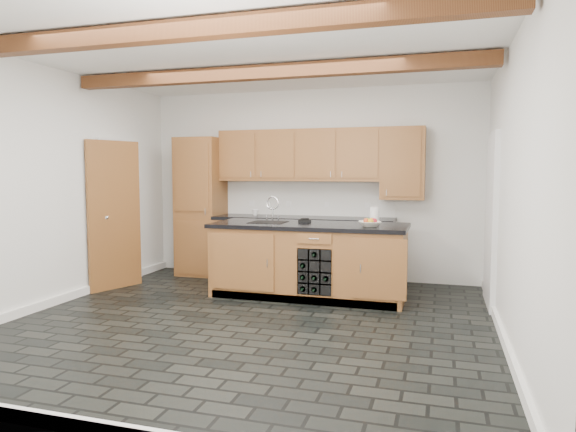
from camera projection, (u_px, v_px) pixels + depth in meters
name	position (u px, v px, depth m)	size (l,w,h in m)	color
ground	(251.00, 322.00, 5.42)	(5.00, 5.00, 0.00)	black
room_shell	(260.00, 177.00, 5.82)	(5.01, 5.00, 5.00)	white
back_cabinetry	(281.00, 213.00, 7.58)	(3.65, 0.62, 2.20)	#945B2F
island	(309.00, 260.00, 6.52)	(2.48, 0.96, 0.93)	#945B2F
faucet	(269.00, 219.00, 6.68)	(0.45, 0.40, 0.34)	black
kitchen_scale	(305.00, 220.00, 6.67)	(0.19, 0.13, 0.05)	black
fruit_bowl	(370.00, 224.00, 6.12)	(0.26, 0.26, 0.06)	silver
fruit_cluster	(370.00, 221.00, 6.12)	(0.16, 0.17, 0.07)	#B31725
paper_towel	(375.00, 216.00, 6.34)	(0.12, 0.12, 0.22)	white
mug	(255.00, 212.00, 7.72)	(0.10, 0.10, 0.09)	white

